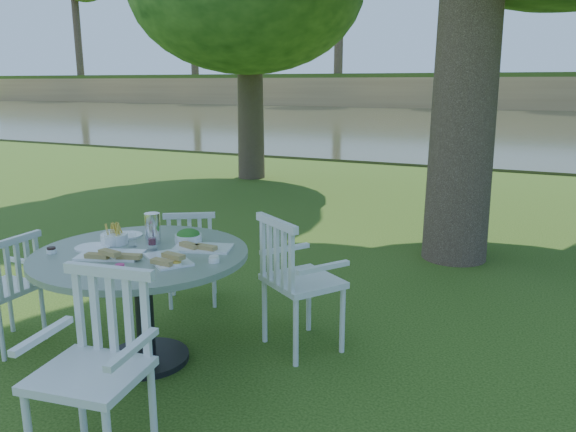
# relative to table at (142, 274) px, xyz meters

# --- Properties ---
(ground) EXTENTS (140.00, 140.00, 0.00)m
(ground) POSITION_rel_table_xyz_m (0.58, 0.84, -0.63)
(ground) COLOR #1F3D0C
(ground) RESTS_ON ground
(table) EXTENTS (1.39, 1.39, 0.78)m
(table) POSITION_rel_table_xyz_m (0.00, 0.00, 0.00)
(table) COLOR black
(table) RESTS_ON ground
(chair_ne) EXTENTS (0.66, 0.65, 0.97)m
(chair_ne) POSITION_rel_table_xyz_m (0.82, 0.56, -0.06)
(chair_ne) COLOR white
(chair_ne) RESTS_ON ground
(chair_nw) EXTENTS (0.56, 0.55, 0.82)m
(chair_nw) POSITION_rel_table_xyz_m (-0.28, 0.96, -0.14)
(chair_nw) COLOR white
(chair_nw) RESTS_ON ground
(chair_sw) EXTENTS (0.41, 0.43, 0.83)m
(chair_sw) POSITION_rel_table_xyz_m (-0.98, -0.23, -0.14)
(chair_sw) COLOR white
(chair_sw) RESTS_ON ground
(chair_se) EXTENTS (0.55, 0.53, 0.97)m
(chair_se) POSITION_rel_table_xyz_m (0.46, -0.88, -0.06)
(chair_se) COLOR white
(chair_se) RESTS_ON ground
(tableware) EXTENTS (1.12, 0.78, 0.21)m
(tableware) POSITION_rel_table_xyz_m (-0.03, 0.10, 0.19)
(tableware) COLOR white
(tableware) RESTS_ON table
(river) EXTENTS (100.00, 28.00, 0.12)m
(river) POSITION_rel_table_xyz_m (0.58, 23.84, -0.63)
(river) COLOR #33351F
(river) RESTS_ON ground
(far_bank) EXTENTS (100.00, 18.00, 15.20)m
(far_bank) POSITION_rel_table_xyz_m (0.85, 41.96, 6.62)
(far_bank) COLOR #A9824E
(far_bank) RESTS_ON ground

